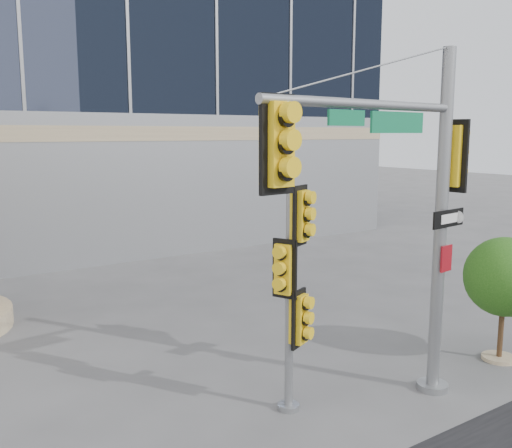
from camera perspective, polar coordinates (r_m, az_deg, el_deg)
ground at (r=11.67m, az=6.38°, el=-17.57°), size 120.00×120.00×0.00m
main_signal_pole at (r=10.65m, az=14.78°, el=3.43°), size 5.30×1.09×6.83m
secondary_signal_pole at (r=10.48m, az=3.74°, el=-5.62°), size 0.82×0.60×4.37m
street_tree at (r=14.26m, az=23.62°, el=-5.14°), size 1.86×1.82×2.90m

